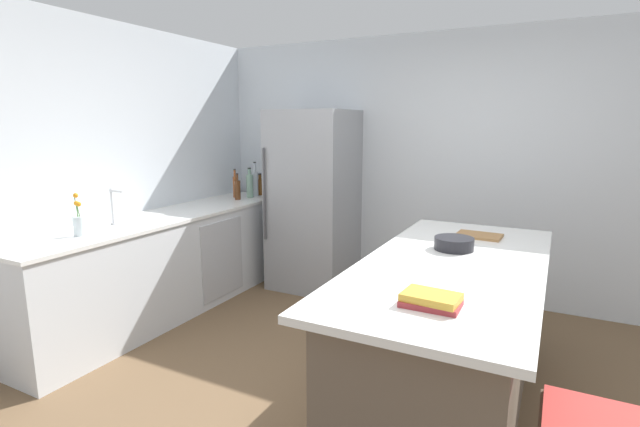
# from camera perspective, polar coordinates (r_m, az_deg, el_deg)

# --- Properties ---
(ground_plane) EXTENTS (7.20, 7.20, 0.00)m
(ground_plane) POSITION_cam_1_polar(r_m,az_deg,el_deg) (3.19, 2.99, -21.97)
(ground_plane) COLOR brown
(wall_rear) EXTENTS (6.00, 0.10, 2.60)m
(wall_rear) POSITION_cam_1_polar(r_m,az_deg,el_deg) (4.84, 14.24, 5.49)
(wall_rear) COLOR silver
(wall_rear) RESTS_ON ground_plane
(wall_left) EXTENTS (0.10, 6.00, 2.60)m
(wall_left) POSITION_cam_1_polar(r_m,az_deg,el_deg) (4.32, -27.99, 3.94)
(wall_left) COLOR silver
(wall_left) RESTS_ON ground_plane
(counter_run_left) EXTENTS (0.68, 3.00, 0.92)m
(counter_run_left) POSITION_cam_1_polar(r_m,az_deg,el_deg) (4.58, -17.99, -5.75)
(counter_run_left) COLOR silver
(counter_run_left) RESTS_ON ground_plane
(kitchen_island) EXTENTS (0.99, 2.25, 0.94)m
(kitchen_island) POSITION_cam_1_polar(r_m,az_deg,el_deg) (3.00, 15.52, -14.22)
(kitchen_island) COLOR brown
(kitchen_island) RESTS_ON ground_plane
(refrigerator) EXTENTS (0.80, 0.76, 1.87)m
(refrigerator) POSITION_cam_1_polar(r_m,az_deg,el_deg) (4.92, -0.81, 1.61)
(refrigerator) COLOR #93969B
(refrigerator) RESTS_ON ground_plane
(sink_faucet) EXTENTS (0.15, 0.05, 0.30)m
(sink_faucet) POSITION_cam_1_polar(r_m,az_deg,el_deg) (4.15, -23.96, 0.85)
(sink_faucet) COLOR silver
(sink_faucet) RESTS_ON counter_run_left
(flower_vase) EXTENTS (0.08, 0.08, 0.32)m
(flower_vase) POSITION_cam_1_polar(r_m,az_deg,el_deg) (3.86, -27.40, -1.04)
(flower_vase) COLOR silver
(flower_vase) RESTS_ON counter_run_left
(whiskey_bottle) EXTENTS (0.07, 0.07, 0.25)m
(whiskey_bottle) POSITION_cam_1_polar(r_m,az_deg,el_deg) (5.46, -7.34, 3.33)
(whiskey_bottle) COLOR brown
(whiskey_bottle) RESTS_ON counter_run_left
(soda_bottle) EXTENTS (0.07, 0.07, 0.39)m
(soda_bottle) POSITION_cam_1_polar(r_m,az_deg,el_deg) (5.38, -7.94, 3.75)
(soda_bottle) COLOR silver
(soda_bottle) RESTS_ON counter_run_left
(gin_bottle) EXTENTS (0.07, 0.07, 0.33)m
(gin_bottle) POSITION_cam_1_polar(r_m,az_deg,el_deg) (5.29, -8.59, 3.46)
(gin_bottle) COLOR #8CB79E
(gin_bottle) RESTS_ON counter_run_left
(vinegar_bottle) EXTENTS (0.05, 0.05, 0.32)m
(vinegar_bottle) POSITION_cam_1_polar(r_m,az_deg,el_deg) (5.31, -10.35, 3.34)
(vinegar_bottle) COLOR #994C23
(vinegar_bottle) RESTS_ON counter_run_left
(syrup_bottle) EXTENTS (0.06, 0.06, 0.29)m
(syrup_bottle) POSITION_cam_1_polar(r_m,az_deg,el_deg) (5.16, -10.05, 2.92)
(syrup_bottle) COLOR #5B3319
(syrup_bottle) RESTS_ON counter_run_left
(cookbook_stack) EXTENTS (0.26, 0.18, 0.06)m
(cookbook_stack) POSITION_cam_1_polar(r_m,az_deg,el_deg) (2.14, 13.42, -10.24)
(cookbook_stack) COLOR #A83338
(cookbook_stack) RESTS_ON kitchen_island
(mixing_bowl) EXTENTS (0.25, 0.25, 0.08)m
(mixing_bowl) POSITION_cam_1_polar(r_m,az_deg,el_deg) (3.10, 16.07, -3.55)
(mixing_bowl) COLOR black
(mixing_bowl) RESTS_ON kitchen_island
(cutting_board) EXTENTS (0.31, 0.23, 0.02)m
(cutting_board) POSITION_cam_1_polar(r_m,az_deg,el_deg) (3.51, 18.87, -2.57)
(cutting_board) COLOR #9E7042
(cutting_board) RESTS_ON kitchen_island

